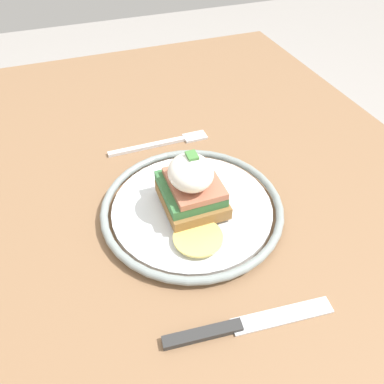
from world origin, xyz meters
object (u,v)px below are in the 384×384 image
(sandwich, at_px, (192,187))
(knife, at_px, (236,326))
(fork, at_px, (164,143))
(plate, at_px, (192,208))

(sandwich, bearing_deg, knife, -4.37)
(sandwich, xyz_separation_m, fork, (-0.16, 0.01, -0.04))
(sandwich, relative_size, knife, 0.72)
(plate, xyz_separation_m, knife, (0.16, -0.01, -0.01))
(plate, distance_m, knife, 0.16)
(sandwich, bearing_deg, fork, 176.17)
(plate, bearing_deg, knife, -4.78)
(sandwich, height_order, fork, sandwich)
(plate, relative_size, sandwich, 1.83)
(fork, bearing_deg, sandwich, -3.83)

